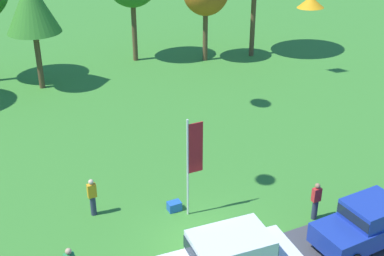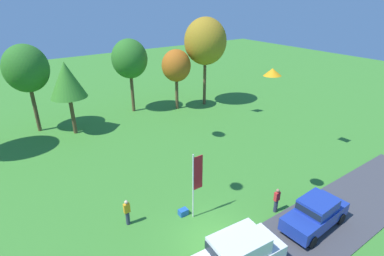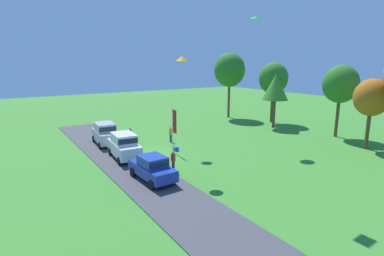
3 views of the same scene
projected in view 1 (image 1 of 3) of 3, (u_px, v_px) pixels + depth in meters
ground_plane at (210, 247)px, 20.51m from camera, size 120.00×120.00×0.00m
car_sedan_mid_row at (369, 222)px, 20.25m from camera, size 4.48×2.12×1.84m
person_beside_suv at (316, 201)px, 21.77m from camera, size 0.36×0.24×1.71m
person_watching_sky at (92, 197)px, 22.04m from camera, size 0.36×0.24×1.71m
tree_right_of_center at (32, 6)px, 32.52m from camera, size 3.35×3.35×7.08m
flag_banner at (193, 155)px, 21.28m from camera, size 0.71×0.08×4.41m
cooler_box at (174, 206)px, 22.61m from camera, size 0.56×0.40×0.40m
kite_delta_high_left at (311, 2)px, 18.96m from camera, size 1.15×1.16×0.44m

